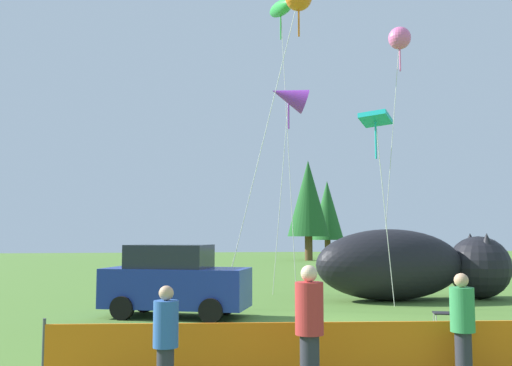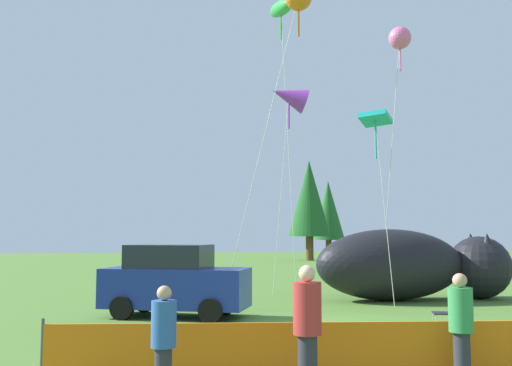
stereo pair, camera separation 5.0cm
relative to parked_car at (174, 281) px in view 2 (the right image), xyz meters
name	(u,v)px [view 2 (the right image)]	position (x,y,z in m)	size (l,w,h in m)	color
ground_plane	(328,332)	(3.61, -2.98, -0.99)	(120.00, 120.00, 0.00)	#4C752D
parked_car	(174,281)	(0.00, 0.00, 0.00)	(4.33, 2.90, 2.01)	navy
folding_chair	(447,310)	(6.44, -3.31, -0.49)	(0.58, 0.58, 0.84)	black
inflatable_cat	(411,267)	(8.26, 2.91, 0.16)	(7.22, 2.62, 2.48)	black
safety_fence	(353,351)	(2.78, -7.38, -0.54)	(9.74, 1.00, 1.00)	orange
spectator_in_blue_shirt	(461,324)	(4.33, -7.97, -0.06)	(0.37, 0.37, 1.70)	#2D2D38
spectator_in_yellow_shirt	(164,339)	(-0.18, -8.24, -0.12)	(0.35, 0.35, 1.60)	#2D2D38
spectator_in_red_shirt	(307,325)	(1.84, -8.28, 0.03)	(0.41, 0.41, 1.86)	#2D2D38
kite_teal_diamond	(376,122)	(6.33, 0.94, 4.91)	(1.30, 1.26, 6.20)	silver
kite_green_fish	(281,9)	(4.21, 5.85, 10.48)	(0.96, 3.03, 12.21)	silver
kite_pink_octopus	(400,39)	(8.47, 3.92, 8.77)	(0.99, 1.53, 10.24)	silver
kite_purple_delta	(289,97)	(4.40, 5.29, 6.72)	(1.68, 1.11, 8.42)	silver
horizon_tree_east	(309,199)	(11.96, 33.02, 4.47)	(3.73, 3.73, 8.90)	brown
horizon_tree_west	(328,211)	(14.77, 36.87, 3.58)	(3.12, 3.12, 7.44)	brown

